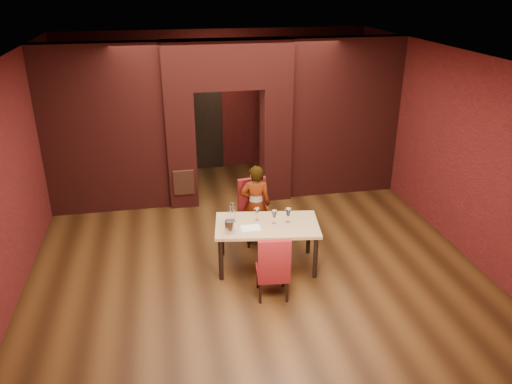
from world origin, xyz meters
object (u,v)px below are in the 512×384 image
Objects in this scene: chair_far at (256,212)px; wine_glass_c at (288,215)px; person_seated at (256,205)px; wine_glass_b at (274,217)px; chair_near at (273,265)px; water_bottle at (233,212)px; wine_bucket at (230,227)px; dining_table at (267,245)px; potted_plant at (299,224)px; wine_glass_a at (257,214)px.

chair_far is 4.71× the size of wine_glass_c.
wine_glass_b is at bearing 106.98° from person_seated.
chair_near is 3.23× the size of water_bottle.
water_bottle is at bearing -136.85° from chair_far.
chair_far is 1.09× the size of chair_near.
water_bottle is (0.09, 0.38, 0.06)m from wine_bucket.
dining_table is 0.49m from wine_glass_b.
wine_bucket is 1.90m from potted_plant.
wine_glass_b is at bearing -17.60° from water_bottle.
chair_near is at bearing 94.52° from person_seated.
wine_glass_b is 0.92× the size of wine_glass_c.
chair_near is 4.67× the size of wine_glass_b.
wine_glass_b is (0.20, 0.80, 0.35)m from chair_near.
water_bottle is at bearing 166.88° from dining_table.
person_seated is (-0.03, 0.79, 0.34)m from dining_table.
person_seated reaches higher than wine_glass_a.
wine_glass_c reaches higher than wine_glass_a.
potted_plant is at bearing 63.40° from wine_glass_c.
wine_bucket is (-0.51, 0.62, 0.34)m from chair_near.
wine_glass_c is at bearing -1.72° from wine_glass_b.
wine_glass_a is (-0.12, 0.17, 0.47)m from dining_table.
water_bottle is (-0.48, -0.59, 0.19)m from person_seated.
dining_table is 1.59× the size of chair_near.
water_bottle is 0.82× the size of potted_plant.
person_seated reaches higher than dining_table.
chair_near is 1.61m from person_seated.
dining_table is 0.86m from person_seated.
wine_glass_b is 0.74m from wine_bucket.
chair_far is at bearing 80.60° from wine_glass_a.
wine_bucket is 0.39m from water_bottle.
dining_table is 1.12× the size of person_seated.
wine_bucket reaches higher than dining_table.
person_seated is at bearing 81.32° from wine_glass_a.
chair_near is at bearing -67.40° from water_bottle.
wine_glass_c is 1.24m from potted_plant.
chair_far is 5.10× the size of wine_glass_b.
wine_glass_b is 0.65m from water_bottle.
person_seated is at bearing 51.06° from water_bottle.
potted_plant is at bearing 29.09° from water_bottle.
potted_plant is (1.30, 0.72, -0.71)m from water_bottle.
chair_far is at bearing -86.74° from chair_near.
person_seated is 0.89m from wine_glass_c.
person_seated reaches higher than wine_glass_c.
wine_bucket is at bearing -165.82° from wine_glass_b.
wine_glass_c is at bearing 121.09° from person_seated.
potted_plant is (0.68, 0.92, -0.66)m from wine_glass_b.
water_bottle is 1.65m from potted_plant.
wine_bucket is 0.63× the size of water_bottle.
chair_far reaches higher than potted_plant.
dining_table is 0.52m from wine_glass_a.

